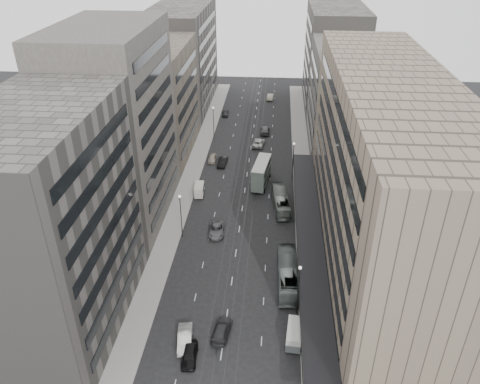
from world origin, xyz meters
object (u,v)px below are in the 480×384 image
(bus_near, at_px, (288,274))
(sedan_1, at_px, (185,339))
(pedestrian, at_px, (326,349))
(bus_far, at_px, (281,201))
(panel_van, at_px, (199,190))
(sedan_0, at_px, (190,354))
(vw_microbus, at_px, (294,334))
(sedan_2, at_px, (216,230))
(double_decker, at_px, (261,173))

(bus_near, relative_size, sedan_1, 2.37)
(bus_near, relative_size, pedestrian, 7.52)
(bus_far, xyz_separation_m, sedan_1, (-12.23, -34.52, -0.69))
(bus_near, bearing_deg, panel_van, -56.52)
(bus_near, height_order, sedan_1, bus_near)
(sedan_1, bearing_deg, sedan_0, -74.45)
(pedestrian, bearing_deg, panel_van, -95.62)
(vw_microbus, distance_m, pedestrian, 4.35)
(sedan_2, distance_m, pedestrian, 30.57)
(vw_microbus, relative_size, pedestrian, 2.94)
(bus_near, bearing_deg, bus_far, -88.49)
(panel_van, height_order, sedan_2, panel_van)
(vw_microbus, xyz_separation_m, sedan_0, (-13.06, -3.86, -0.60))
(sedan_0, bearing_deg, sedan_2, 87.57)
(double_decker, distance_m, sedan_2, 19.86)
(bus_far, xyz_separation_m, pedestrian, (5.81, -34.91, -0.57))
(bus_far, relative_size, vw_microbus, 2.31)
(sedan_0, relative_size, pedestrian, 2.83)
(vw_microbus, distance_m, sedan_0, 13.63)
(vw_microbus, relative_size, sedan_0, 1.04)
(bus_near, bearing_deg, double_decker, -81.69)
(panel_van, relative_size, sedan_0, 0.86)
(bus_far, height_order, pedestrian, bus_far)
(bus_near, distance_m, vw_microbus, 11.60)
(vw_microbus, bearing_deg, sedan_0, -158.21)
(double_decker, height_order, sedan_2, double_decker)
(sedan_1, bearing_deg, vw_microbus, -2.13)
(pedestrian, bearing_deg, vw_microbus, -60.44)
(vw_microbus, relative_size, sedan_1, 0.93)
(vw_microbus, relative_size, panel_van, 1.21)
(vw_microbus, xyz_separation_m, sedan_1, (-14.11, -1.43, -0.53))
(bus_near, xyz_separation_m, sedan_0, (-12.28, -15.43, -0.91))
(panel_van, bearing_deg, sedan_0, -86.75)
(sedan_1, height_order, pedestrian, pedestrian)
(bus_near, xyz_separation_m, pedestrian, (4.71, -13.39, -0.73))
(sedan_0, bearing_deg, sedan_1, 110.98)
(sedan_1, bearing_deg, bus_far, 62.58)
(bus_far, height_order, panel_van, bus_far)
(bus_near, bearing_deg, sedan_0, 50.05)
(vw_microbus, height_order, sedan_1, vw_microbus)
(panel_van, relative_size, sedan_2, 0.71)
(sedan_2, bearing_deg, bus_near, -48.66)
(sedan_1, bearing_deg, sedan_2, 79.73)
(bus_far, height_order, double_decker, double_decker)
(sedan_0, xyz_separation_m, sedan_1, (-1.05, 2.43, 0.06))
(bus_far, xyz_separation_m, sedan_0, (-11.17, -36.95, -0.75))
(double_decker, xyz_separation_m, sedan_0, (-7.05, -45.89, -1.97))
(sedan_2, bearing_deg, vw_microbus, -65.34)
(sedan_0, height_order, pedestrian, pedestrian)
(bus_near, relative_size, sedan_0, 2.65)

